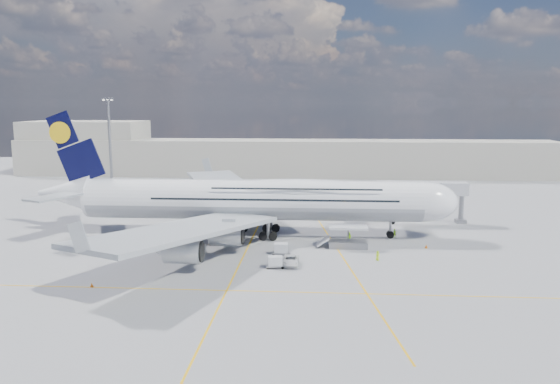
# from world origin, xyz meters

# --- Properties ---
(ground) EXTENTS (300.00, 300.00, 0.00)m
(ground) POSITION_xyz_m (0.00, 0.00, 0.00)
(ground) COLOR gray
(ground) RESTS_ON ground
(taxi_line_main) EXTENTS (0.25, 220.00, 0.01)m
(taxi_line_main) POSITION_xyz_m (0.00, 0.00, 0.01)
(taxi_line_main) COLOR #ECAB0C
(taxi_line_main) RESTS_ON ground
(taxi_line_cross) EXTENTS (120.00, 0.25, 0.01)m
(taxi_line_cross) POSITION_xyz_m (0.00, -20.00, 0.01)
(taxi_line_cross) COLOR #ECAB0C
(taxi_line_cross) RESTS_ON ground
(taxi_line_diag) EXTENTS (14.16, 99.06, 0.01)m
(taxi_line_diag) POSITION_xyz_m (14.00, 10.00, 0.01)
(taxi_line_diag) COLOR #ECAB0C
(taxi_line_diag) RESTS_ON ground
(airliner) EXTENTS (77.26, 79.15, 23.71)m
(airliner) POSITION_xyz_m (0.26, 10.00, 6.87)
(airliner) COLOR white
(airliner) RESTS_ON ground
(jet_bridge) EXTENTS (18.80, 12.10, 8.50)m
(jet_bridge) POSITION_xyz_m (29.81, 20.94, 6.85)
(jet_bridge) COLOR #B7B7BC
(jet_bridge) RESTS_ON ground
(cargo_loader) EXTENTS (8.53, 3.20, 3.67)m
(cargo_loader) POSITION_xyz_m (16.82, 2.89, 1.25)
(cargo_loader) COLOR silver
(cargo_loader) RESTS_ON ground
(light_mast) EXTENTS (3.00, 0.70, 25.50)m
(light_mast) POSITION_xyz_m (-40.00, 45.00, 13.21)
(light_mast) COLOR gray
(light_mast) RESTS_ON ground
(terminal) EXTENTS (180.00, 16.00, 12.00)m
(terminal) POSITION_xyz_m (0.00, 95.00, 6.00)
(terminal) COLOR #B2AD9E
(terminal) RESTS_ON ground
(hangar) EXTENTS (40.00, 22.00, 18.00)m
(hangar) POSITION_xyz_m (-70.00, 100.00, 9.00)
(hangar) COLOR #B2AD9E
(hangar) RESTS_ON ground
(tree_line) EXTENTS (160.00, 6.00, 8.00)m
(tree_line) POSITION_xyz_m (40.00, 140.00, 4.00)
(tree_line) COLOR #193814
(tree_line) RESTS_ON ground
(dolly_row_a) EXTENTS (3.37, 2.50, 1.91)m
(dolly_row_a) POSITION_xyz_m (-23.46, -1.21, 1.03)
(dolly_row_a) COLOR gray
(dolly_row_a) RESTS_ON ground
(dolly_row_b) EXTENTS (3.47, 2.64, 0.45)m
(dolly_row_b) POSITION_xyz_m (-13.99, 1.24, 0.35)
(dolly_row_b) COLOR gray
(dolly_row_b) RESTS_ON ground
(dolly_row_c) EXTENTS (2.89, 1.95, 1.68)m
(dolly_row_c) POSITION_xyz_m (-10.17, -2.19, 0.90)
(dolly_row_c) COLOR gray
(dolly_row_c) RESTS_ON ground
(dolly_back) EXTENTS (2.70, 1.49, 1.69)m
(dolly_back) POSITION_xyz_m (-21.05, -4.03, 0.91)
(dolly_back) COLOR gray
(dolly_back) RESTS_ON ground
(dolly_nose_far) EXTENTS (2.98, 1.86, 1.77)m
(dolly_nose_far) POSITION_xyz_m (5.57, -9.64, 0.95)
(dolly_nose_far) COLOR gray
(dolly_nose_far) RESTS_ON ground
(dolly_nose_near) EXTENTS (3.05, 1.71, 1.89)m
(dolly_nose_near) POSITION_xyz_m (5.95, -2.50, 1.02)
(dolly_nose_near) COLOR gray
(dolly_nose_near) RESTS_ON ground
(baggage_tug) EXTENTS (3.13, 2.05, 1.80)m
(baggage_tug) POSITION_xyz_m (-7.95, -2.08, 0.79)
(baggage_tug) COLOR silver
(baggage_tug) RESTS_ON ground
(catering_truck_inner) EXTENTS (6.39, 2.53, 3.81)m
(catering_truck_inner) POSITION_xyz_m (-3.08, 35.00, 1.80)
(catering_truck_inner) COLOR gray
(catering_truck_inner) RESTS_ON ground
(catering_truck_outer) EXTENTS (8.14, 5.37, 4.49)m
(catering_truck_outer) POSITION_xyz_m (-15.30, 47.97, 2.09)
(catering_truck_outer) COLOR gray
(catering_truck_outer) RESTS_ON ground
(service_van) EXTENTS (2.39, 5.11, 1.42)m
(service_van) POSITION_xyz_m (7.80, -8.03, 0.71)
(service_van) COLOR silver
(service_van) RESTS_ON ground
(crew_nose) EXTENTS (0.67, 0.53, 1.62)m
(crew_nose) POSITION_xyz_m (25.88, 10.37, 0.81)
(crew_nose) COLOR #8CDD17
(crew_nose) RESTS_ON ground
(crew_loader) EXTENTS (1.19, 1.19, 1.95)m
(crew_loader) POSITION_xyz_m (17.34, 5.91, 0.97)
(crew_loader) COLOR #ABFF1A
(crew_loader) RESTS_ON ground
(crew_wing) EXTENTS (0.85, 1.02, 1.63)m
(crew_wing) POSITION_xyz_m (-8.78, 0.11, 0.82)
(crew_wing) COLOR #E8FF1A
(crew_wing) RESTS_ON ground
(crew_van) EXTENTS (0.83, 0.90, 1.55)m
(crew_van) POSITION_xyz_m (21.18, -4.74, 0.78)
(crew_van) COLOR #D1FF1A
(crew_van) RESTS_ON ground
(crew_tug) EXTENTS (1.12, 0.79, 1.58)m
(crew_tug) POSITION_xyz_m (-9.51, -2.64, 0.79)
(crew_tug) COLOR #C8DE17
(crew_tug) RESTS_ON ground
(cone_nose) EXTENTS (0.50, 0.50, 0.64)m
(cone_nose) POSITION_xyz_m (30.20, 3.26, 0.31)
(cone_nose) COLOR orange
(cone_nose) RESTS_ON ground
(cone_wing_left_inner) EXTENTS (0.50, 0.50, 0.64)m
(cone_wing_left_inner) POSITION_xyz_m (-2.84, 28.20, 0.31)
(cone_wing_left_inner) COLOR orange
(cone_wing_left_inner) RESTS_ON ground
(cone_wing_left_outer) EXTENTS (0.47, 0.47, 0.59)m
(cone_wing_left_outer) POSITION_xyz_m (-14.06, 35.69, 0.29)
(cone_wing_left_outer) COLOR orange
(cone_wing_left_outer) RESTS_ON ground
(cone_wing_right_inner) EXTENTS (0.46, 0.46, 0.59)m
(cone_wing_right_inner) POSITION_xyz_m (-9.95, 1.54, 0.28)
(cone_wing_right_inner) COLOR orange
(cone_wing_right_inner) RESTS_ON ground
(cone_wing_right_outer) EXTENTS (0.47, 0.47, 0.60)m
(cone_wing_right_outer) POSITION_xyz_m (-18.19, -19.89, 0.29)
(cone_wing_right_outer) COLOR orange
(cone_wing_right_outer) RESTS_ON ground
(cone_tail) EXTENTS (0.43, 0.43, 0.55)m
(cone_tail) POSITION_xyz_m (-37.00, 14.08, 0.27)
(cone_tail) COLOR orange
(cone_tail) RESTS_ON ground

